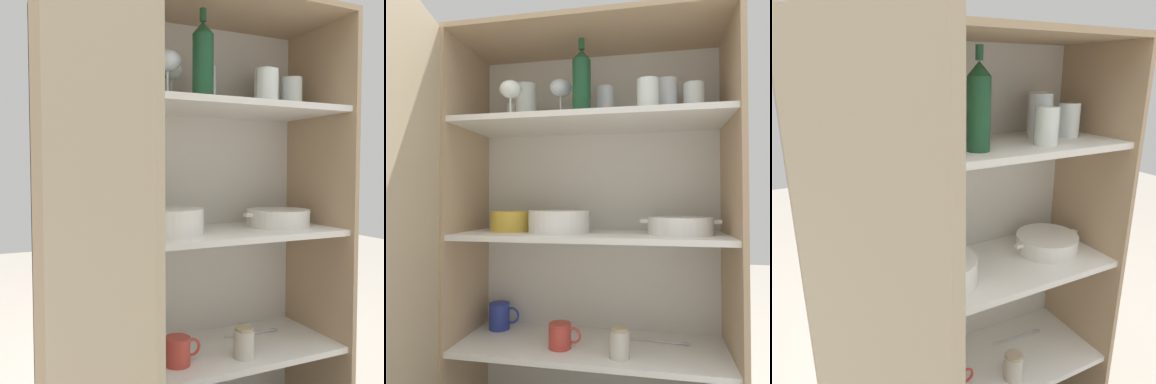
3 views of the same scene
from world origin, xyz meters
TOP-DOWN VIEW (x-y plane):
  - cupboard_back_panel at (0.00, 0.36)m, footprint 0.98×0.02m
  - cupboard_side_left at (-0.48, 0.17)m, footprint 0.02×0.38m
  - cupboard_side_right at (0.48, 0.17)m, footprint 0.02×0.38m
  - cupboard_top_panel at (0.00, 0.17)m, footprint 0.98×0.38m
  - shelf_board_lower at (0.00, 0.17)m, footprint 0.95×0.35m
  - shelf_board_middle at (0.00, 0.17)m, footprint 0.95×0.35m
  - shelf_board_upper at (0.00, 0.17)m, footprint 0.95×0.35m
  - cupboard_door at (-0.44, -0.26)m, footprint 0.12×0.48m
  - tumbler_glass_0 at (0.36, 0.17)m, footprint 0.07×0.07m
  - tumbler_glass_1 at (-0.33, 0.27)m, footprint 0.08×0.08m
  - tumbler_glass_2 at (0.21, 0.10)m, footprint 0.07×0.07m
  - tumbler_glass_3 at (0.31, 0.28)m, footprint 0.06×0.06m
  - tumbler_glass_4 at (0.05, 0.22)m, footprint 0.07×0.07m
  - tumbler_glass_5 at (0.27, 0.21)m, footprint 0.08×0.08m
  - tumbler_glass_6 at (-0.25, 0.19)m, footprint 0.08×0.08m
  - wine_glass_0 at (-0.05, 0.28)m, footprint 0.07×0.07m
  - wine_glass_1 at (-0.11, 0.17)m, footprint 0.08×0.08m
  - wine_glass_2 at (-0.26, 0.06)m, footprint 0.08×0.08m
  - wine_bottle at (-0.02, 0.11)m, footprint 0.06×0.06m
  - plate_stack_white at (-0.11, 0.16)m, footprint 0.22×0.22m
  - mixing_bowl_large at (-0.31, 0.20)m, footprint 0.16×0.16m
  - casserole_dish at (0.31, 0.18)m, footprint 0.27×0.22m
  - coffee_mug_primary at (-0.10, 0.12)m, footprint 0.12×0.08m
  - coffee_mug_extra_1 at (-0.38, 0.26)m, footprint 0.12×0.08m
  - storage_jar at (0.11, 0.08)m, footprint 0.07×0.07m
  - serving_spoon at (0.26, 0.23)m, footprint 0.21×0.03m

SIDE VIEW (x-z plane):
  - shelf_board_lower at x=0.00m, z-range 0.29..0.31m
  - serving_spoon at x=0.26m, z-range 0.31..0.32m
  - coffee_mug_primary at x=-0.10m, z-range 0.31..0.39m
  - storage_jar at x=0.11m, z-range 0.30..0.40m
  - coffee_mug_extra_1 at x=-0.38m, z-range 0.31..0.41m
  - shelf_board_middle at x=0.00m, z-range 0.68..0.70m
  - cupboard_back_panel at x=0.00m, z-range 0.00..1.41m
  - cupboard_side_left at x=-0.48m, z-range 0.00..1.41m
  - cupboard_side_right at x=0.48m, z-range 0.00..1.41m
  - cupboard_door at x=-0.44m, z-range 0.00..1.41m
  - casserole_dish at x=0.31m, z-range 0.70..0.76m
  - plate_stack_white at x=-0.11m, z-range 0.70..0.78m
  - mixing_bowl_large at x=-0.31m, z-range 0.70..0.78m
  - shelf_board_upper at x=0.00m, z-range 1.09..1.11m
  - tumbler_glass_1 at x=-0.33m, z-range 1.11..1.21m
  - tumbler_glass_0 at x=0.36m, z-range 1.11..1.22m
  - tumbler_glass_2 at x=0.21m, z-range 1.11..1.22m
  - tumbler_glass_4 at x=0.05m, z-range 1.11..1.24m
  - tumbler_glass_5 at x=0.27m, z-range 1.11..1.25m
  - tumbler_glass_3 at x=0.31m, z-range 1.11..1.25m
  - tumbler_glass_6 at x=-0.25m, z-range 1.11..1.26m
  - wine_glass_2 at x=-0.26m, z-range 1.13..1.26m
  - wine_glass_0 at x=-0.05m, z-range 1.15..1.29m
  - wine_glass_1 at x=-0.11m, z-range 1.15..1.30m
  - wine_bottle at x=-0.02m, z-range 1.09..1.36m
  - cupboard_top_panel at x=0.00m, z-range 1.41..1.42m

